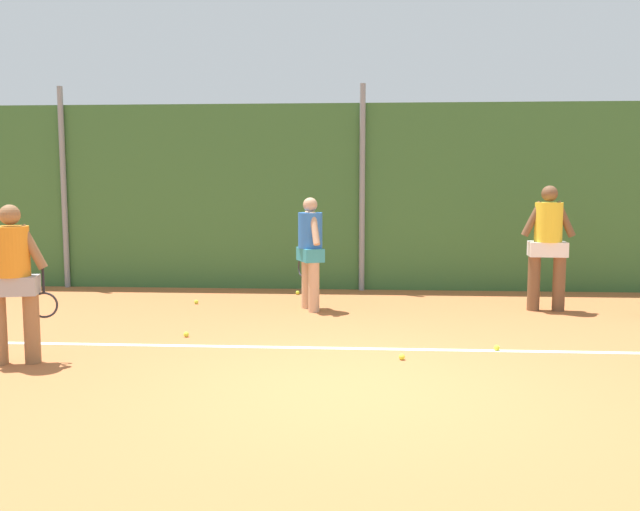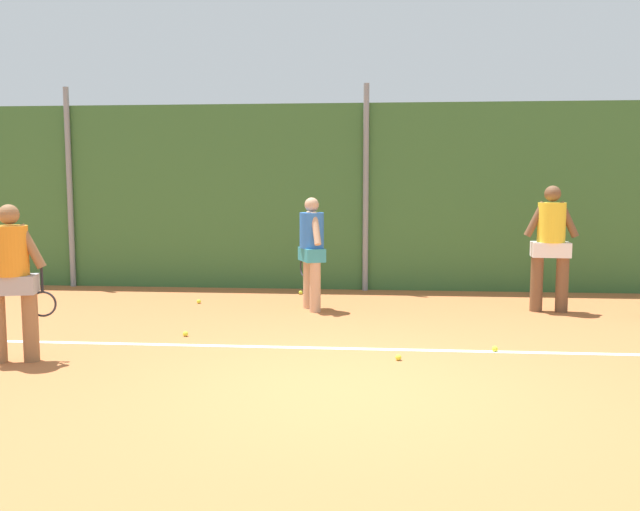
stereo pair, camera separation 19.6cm
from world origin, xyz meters
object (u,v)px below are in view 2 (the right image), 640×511
tennis_ball_4 (495,349)px  tennis_ball_5 (301,293)px  player_foreground_near (12,275)px  tennis_ball_2 (199,301)px  tennis_ball_3 (398,357)px  tennis_ball_0 (186,334)px  player_midcourt (312,247)px  player_backcourt_far (551,241)px

tennis_ball_4 → tennis_ball_5: bearing=125.8°
player_foreground_near → tennis_ball_2: bearing=59.5°
tennis_ball_3 → tennis_ball_5: size_ratio=1.00×
tennis_ball_0 → tennis_ball_3: bearing=-19.3°
player_midcourt → tennis_ball_0: size_ratio=25.57×
player_foreground_near → tennis_ball_5: 5.32m
tennis_ball_4 → tennis_ball_0: bearing=173.2°
player_midcourt → tennis_ball_5: 1.67m
player_backcourt_far → tennis_ball_5: player_backcourt_far is taller
tennis_ball_3 → tennis_ball_2: bearing=134.0°
player_foreground_near → tennis_ball_3: 4.22m
player_midcourt → tennis_ball_3: size_ratio=25.57×
player_foreground_near → player_midcourt: size_ratio=1.00×
player_foreground_near → tennis_ball_3: player_foreground_near is taller
player_backcourt_far → player_foreground_near: bearing=-148.2°
player_foreground_near → tennis_ball_4: 5.36m
tennis_ball_4 → player_midcourt: bearing=135.0°
player_foreground_near → tennis_ball_4: (5.21, 0.89, -0.91)m
player_backcourt_far → tennis_ball_5: (-3.85, 1.18, -1.02)m
player_midcourt → tennis_ball_2: size_ratio=25.57×
tennis_ball_0 → tennis_ball_5: (1.07, 3.24, 0.00)m
tennis_ball_0 → tennis_ball_2: same height
tennis_ball_0 → tennis_ball_4: 3.76m
player_midcourt → tennis_ball_4: bearing=-158.1°
player_midcourt → player_backcourt_far: (3.52, 0.17, 0.10)m
player_backcourt_far → tennis_ball_0: bearing=-153.4°
player_foreground_near → tennis_ball_5: bearing=46.6°
tennis_ball_0 → tennis_ball_2: (-0.43, 2.25, 0.00)m
tennis_ball_4 → player_backcourt_far: bearing=64.6°
player_midcourt → tennis_ball_4: size_ratio=25.57×
player_backcourt_far → tennis_ball_3: size_ratio=28.24×
tennis_ball_5 → player_backcourt_far: bearing=-17.1°
tennis_ball_2 → tennis_ball_5: same height
player_midcourt → tennis_ball_2: (-1.83, 0.36, -0.91)m
player_midcourt → tennis_ball_0: 2.52m
tennis_ball_2 → tennis_ball_3: 4.40m
tennis_ball_2 → tennis_ball_4: same height
tennis_ball_0 → player_foreground_near: bearing=-137.9°
player_backcourt_far → tennis_ball_2: player_backcourt_far is taller
player_foreground_near → tennis_ball_5: size_ratio=25.65×
tennis_ball_2 → tennis_ball_3: size_ratio=1.00×
tennis_ball_5 → tennis_ball_4: bearing=-54.2°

